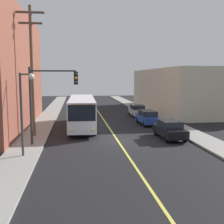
# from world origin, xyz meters

# --- Properties ---
(ground_plane) EXTENTS (120.00, 120.00, 0.00)m
(ground_plane) POSITION_xyz_m (0.00, 0.00, 0.00)
(ground_plane) COLOR black
(sidewalk_left) EXTENTS (2.50, 90.00, 0.15)m
(sidewalk_left) POSITION_xyz_m (-7.25, 10.00, 0.07)
(sidewalk_left) COLOR gray
(sidewalk_left) RESTS_ON ground
(sidewalk_right) EXTENTS (2.50, 90.00, 0.15)m
(sidewalk_right) POSITION_xyz_m (7.25, 10.00, 0.07)
(sidewalk_right) COLOR gray
(sidewalk_right) RESTS_ON ground
(lane_stripe_center) EXTENTS (0.16, 60.00, 0.01)m
(lane_stripe_center) POSITION_xyz_m (0.00, 15.00, 0.01)
(lane_stripe_center) COLOR #D8CC4C
(lane_stripe_center) RESTS_ON ground
(building_right_warehouse) EXTENTS (12.00, 25.65, 6.69)m
(building_right_warehouse) POSITION_xyz_m (14.49, 21.35, 3.35)
(building_right_warehouse) COLOR beige
(building_right_warehouse) RESTS_ON ground
(city_bus) EXTENTS (2.84, 12.21, 3.20)m
(city_bus) POSITION_xyz_m (-2.86, 7.00, 1.82)
(city_bus) COLOR silver
(city_bus) RESTS_ON ground
(parked_car_black) EXTENTS (1.87, 4.43, 1.62)m
(parked_car_black) POSITION_xyz_m (4.64, 0.69, 0.84)
(parked_car_black) COLOR black
(parked_car_black) RESTS_ON ground
(parked_car_blue) EXTENTS (1.94, 4.45, 1.62)m
(parked_car_blue) POSITION_xyz_m (4.61, 8.08, 0.84)
(parked_car_blue) COLOR navy
(parked_car_blue) RESTS_ON ground
(parked_car_silver) EXTENTS (1.90, 4.44, 1.62)m
(parked_car_silver) POSITION_xyz_m (4.93, 14.89, 0.84)
(parked_car_silver) COLOR #B7B7BC
(parked_car_silver) RESTS_ON ground
(utility_pole_near) EXTENTS (2.40, 0.28, 11.33)m
(utility_pole_near) POSITION_xyz_m (-7.25, 2.81, 6.34)
(utility_pole_near) COLOR brown
(utility_pole_near) RESTS_ON sidewalk_left
(traffic_signal_left_corner) EXTENTS (3.75, 0.48, 6.00)m
(traffic_signal_left_corner) POSITION_xyz_m (-5.41, -0.53, 4.30)
(traffic_signal_left_corner) COLOR #2D2D33
(traffic_signal_left_corner) RESTS_ON sidewalk_left
(street_lamp_left) EXTENTS (0.98, 0.40, 5.50)m
(street_lamp_left) POSITION_xyz_m (-6.83, -3.73, 3.74)
(street_lamp_left) COLOR #38383D
(street_lamp_left) RESTS_ON sidewalk_left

